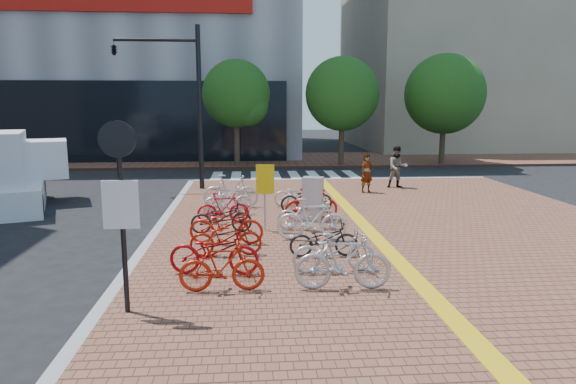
{
  "coord_description": "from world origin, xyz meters",
  "views": [
    {
      "loc": [
        -1.37,
        -11.82,
        3.69
      ],
      "look_at": [
        -0.3,
        1.88,
        1.3
      ],
      "focal_mm": 32.0,
      "sensor_mm": 36.0,
      "label": 1
    }
  ],
  "objects": [
    {
      "name": "ground",
      "position": [
        0.0,
        0.0,
        0.0
      ],
      "size": [
        120.0,
        120.0,
        0.0
      ],
      "primitive_type": "plane",
      "color": "black",
      "rests_on": "ground"
    },
    {
      "name": "sidewalk",
      "position": [
        3.0,
        -5.0,
        0.07
      ],
      "size": [
        14.0,
        34.0,
        0.15
      ],
      "primitive_type": "cube",
      "color": "brown",
      "rests_on": "ground"
    },
    {
      "name": "tactile_strip",
      "position": [
        2.0,
        -5.0,
        0.16
      ],
      "size": [
        0.4,
        34.0,
        0.01
      ],
      "primitive_type": "cube",
      "color": "gold",
      "rests_on": "sidewalk"
    },
    {
      "name": "kerb_west",
      "position": [
        -4.0,
        -5.0,
        0.08
      ],
      "size": [
        0.25,
        34.0,
        0.15
      ],
      "primitive_type": "cube",
      "color": "gray",
      "rests_on": "ground"
    },
    {
      "name": "kerb_north",
      "position": [
        3.0,
        12.0,
        0.08
      ],
      "size": [
        14.0,
        0.25,
        0.15
      ],
      "primitive_type": "cube",
      "color": "gray",
      "rests_on": "ground"
    },
    {
      "name": "far_sidewalk",
      "position": [
        0.0,
        21.0,
        0.07
      ],
      "size": [
        70.0,
        8.0,
        0.15
      ],
      "primitive_type": "cube",
      "color": "brown",
      "rests_on": "ground"
    },
    {
      "name": "building_beige",
      "position": [
        18.0,
        32.0,
        9.0
      ],
      "size": [
        20.0,
        18.0,
        18.0
      ],
      "primitive_type": "cube",
      "color": "gray",
      "rests_on": "ground"
    },
    {
      "name": "crosswalk",
      "position": [
        0.5,
        14.0,
        0.01
      ],
      "size": [
        7.5,
        4.0,
        0.01
      ],
      "color": "silver",
      "rests_on": "ground"
    },
    {
      "name": "street_trees",
      "position": [
        5.04,
        17.45,
        4.1
      ],
      "size": [
        16.2,
        4.6,
        6.35
      ],
      "color": "#38281E",
      "rests_on": "far_sidewalk"
    },
    {
      "name": "bike_0",
      "position": [
        -1.9,
        -2.44,
        0.64
      ],
      "size": [
        1.63,
        0.47,
        0.98
      ],
      "primitive_type": "imported",
      "rotation": [
        0.0,
        0.0,
        1.58
      ],
      "color": "#B0200C",
      "rests_on": "sidewalk"
    },
    {
      "name": "bike_1",
      "position": [
        -2.11,
        -1.43,
        0.64
      ],
      "size": [
        1.94,
        0.87,
        0.98
      ],
      "primitive_type": "imported",
      "rotation": [
        0.0,
        0.0,
        1.45
      ],
      "color": "#9E0B10",
      "rests_on": "sidewalk"
    },
    {
      "name": "bike_2",
      "position": [
        -1.92,
        -0.13,
        0.59
      ],
      "size": [
        1.71,
        0.67,
        0.88
      ],
      "primitive_type": "imported",
      "rotation": [
        0.0,
        0.0,
        1.62
      ],
      "color": "#9D190B",
      "rests_on": "sidewalk"
    },
    {
      "name": "bike_3",
      "position": [
        -1.95,
        0.92,
        0.64
      ],
      "size": [
        1.94,
        0.86,
        0.99
      ],
      "primitive_type": "imported",
      "rotation": [
        0.0,
        0.0,
        1.46
      ],
      "color": "red",
      "rests_on": "sidewalk"
    },
    {
      "name": "bike_4",
      "position": [
        -2.13,
        2.03,
        0.59
      ],
      "size": [
        1.73,
        0.76,
        0.88
      ],
      "primitive_type": "imported",
      "rotation": [
        0.0,
        0.0,
        1.68
      ],
      "color": "black",
      "rests_on": "sidewalk"
    },
    {
      "name": "bike_5",
      "position": [
        -2.13,
        3.18,
        0.61
      ],
      "size": [
        1.57,
        0.54,
        0.93
      ],
      "primitive_type": "imported",
      "rotation": [
        0.0,
        0.0,
        1.64
      ],
      "color": "red",
      "rests_on": "sidewalk"
    },
    {
      "name": "bike_6",
      "position": [
        -2.03,
        4.31,
        0.63
      ],
      "size": [
        1.65,
        0.76,
        0.96
      ],
      "primitive_type": "imported",
      "rotation": [
        0.0,
        0.0,
        1.77
      ],
      "color": "silver",
      "rests_on": "sidewalk"
    },
    {
      "name": "bike_7",
      "position": [
        -1.98,
        5.57,
        0.72
      ],
      "size": [
        1.91,
        0.6,
        1.14
      ],
      "primitive_type": "imported",
      "rotation": [
        0.0,
        0.0,
        1.53
      ],
      "color": "silver",
      "rests_on": "sidewalk"
    },
    {
      "name": "bike_8",
      "position": [
        0.4,
        -2.52,
        0.71
      ],
      "size": [
        1.89,
        0.63,
        1.12
      ],
      "primitive_type": "imported",
      "rotation": [
        0.0,
        0.0,
        1.52
      ],
      "color": "#ACACB1",
      "rests_on": "sidewalk"
    },
    {
      "name": "bike_9",
      "position": [
        0.41,
        -1.47,
        0.62
      ],
      "size": [
        1.82,
        0.74,
        0.93
      ],
      "primitive_type": "imported",
      "rotation": [
        0.0,
        0.0,
        1.64
      ],
      "color": "#B7B7BC",
      "rests_on": "sidewalk"
    },
    {
      "name": "bike_10",
      "position": [
        0.36,
        -0.37,
        0.57
      ],
      "size": [
        1.62,
        0.58,
        0.85
      ],
      "primitive_type": "imported",
      "rotation": [
        0.0,
        0.0,
        1.58
      ],
      "color": "black",
      "rests_on": "sidewalk"
    },
    {
      "name": "bike_11",
      "position": [
        0.27,
        1.1,
        0.71
      ],
      "size": [
        1.9,
        0.74,
        1.11
      ],
      "primitive_type": "imported",
      "rotation": [
        0.0,
        0.0,
        1.45
      ],
      "color": "silver",
      "rests_on": "sidewalk"
    },
    {
      "name": "bike_12",
      "position": [
        0.28,
        2.25,
        0.6
      ],
      "size": [
        1.73,
        0.63,
        0.9
      ],
      "primitive_type": "imported",
      "rotation": [
        0.0,
        0.0,
        1.55
      ],
      "color": "silver",
      "rests_on": "sidewalk"
    },
    {
      "name": "bike_13",
      "position": [
        0.53,
        3.4,
        0.65
      ],
      "size": [
        1.71,
        0.68,
        1.0
      ],
      "primitive_type": "imported",
      "rotation": [
        0.0,
        0.0,
        1.7
      ],
      "color": "#B3120C",
      "rests_on": "sidewalk"
    },
    {
      "name": "bike_14",
      "position": [
        0.52,
        4.56,
        0.6
      ],
      "size": [
        1.79,
        0.82,
        0.91
      ],
      "primitive_type": "imported",
      "rotation": [
        0.0,
        0.0,
        1.7
      ],
      "color": "black",
      "rests_on": "sidewalk"
    },
    {
      "name": "bike_15",
      "position": [
        0.3,
        5.63,
        0.57
      ],
      "size": [
        1.63,
        0.66,
        0.84
      ],
      "primitive_type": "imported",
      "rotation": [
        0.0,
        0.0,
        1.63
      ],
      "color": "silver",
      "rests_on": "sidewalk"
    },
    {
      "name": "pedestrian_a",
      "position": [
        3.34,
        8.15,
        0.92
      ],
      "size": [
        0.66,
        0.55,
        1.55
      ],
      "primitive_type": "imported",
      "rotation": [
        0.0,
        0.0,
        0.38
      ],
      "color": "gray",
      "rests_on": "sidewalk"
    },
    {
      "name": "pedestrian_b",
      "position": [
        4.9,
        9.2,
        1.02
      ],
      "size": [
        0.87,
        0.69,
        1.75
      ],
      "primitive_type": "imported",
      "rotation": [
        0.0,
        0.0,
        -0.03
      ],
      "color": "#515466",
      "rests_on": "sidewalk"
    },
    {
      "name": "utility_box",
      "position": [
        0.58,
        3.45,
        0.81
      ],
      "size": [
        0.72,
        0.61,
        1.32
      ],
      "primitive_type": "cube",
      "rotation": [
        0.0,
        0.0,
        -0.32
      ],
      "color": "silver",
      "rests_on": "sidewalk"
    },
    {
      "name": "yellow_sign",
      "position": [
        -0.92,
        2.2,
        1.44
      ],
      "size": [
        0.51,
        0.15,
        1.87
      ],
      "color": "#B7B7BC",
      "rests_on": "sidewalk"
    },
    {
      "name": "notice_sign",
      "position": [
        -3.48,
        -3.33,
        2.21
      ],
      "size": [
        0.6,
        0.14,
        3.27
      ],
      "color": "black",
      "rests_on": "sidewalk"
    },
    {
      "name": "traffic_light_pole",
      "position": [
        -4.85,
        9.67,
        4.72
      ],
      "size": [
        3.56,
        1.37,
        6.63
      ],
      "color": "black",
      "rests_on": "sidewalk"
    },
    {
      "name": "box_truck",
      "position": [
        -9.61,
        6.5,
        1.29
      ],
      "size": [
        3.5,
        5.15,
        2.75
      ],
      "color": "silver",
      "rests_on": "ground"
    }
  ]
}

